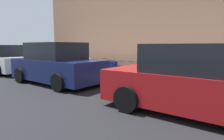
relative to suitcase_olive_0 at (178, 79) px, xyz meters
The scene contains 15 objects.
ground_plane 4.31m from the suitcase_olive_0, ahead, with size 40.00×40.00×0.00m, color black.
sidewalk_curb 4.69m from the suitcase_olive_0, 24.42° to the right, with size 18.00×5.00×0.14m, color #ADA89E.
suitcase_olive_0 is the anchor object (origin of this frame).
suitcase_maroon_1 0.52m from the suitcase_olive_0, 11.23° to the right, with size 0.42×0.22×0.57m.
suitcase_red_2 1.04m from the suitcase_olive_0, ahead, with size 0.42×0.25×0.68m.
suitcase_teal_3 1.55m from the suitcase_olive_0, ahead, with size 0.42×0.25×0.63m.
suitcase_silver_4 2.05m from the suitcase_olive_0, ahead, with size 0.39×0.26×0.80m.
suitcase_black_5 2.55m from the suitcase_olive_0, ahead, with size 0.42×0.24×0.80m.
suitcase_navy_6 3.09m from the suitcase_olive_0, ahead, with size 0.46×0.22×0.80m.
suitcase_olive_7 3.64m from the suitcase_olive_0, ahead, with size 0.44×0.22×0.85m.
fire_hydrant 4.66m from the suitcase_olive_0, ahead, with size 0.39×0.21×0.84m.
bollard_post 5.22m from the suitcase_olive_0, ahead, with size 0.12×0.12×0.93m, color brown.
parked_car_red_0 2.35m from the suitcase_olive_0, 120.77° to the left, with size 4.48×2.24×1.64m.
parked_car_navy_1 4.92m from the suitcase_olive_0, 24.05° to the left, with size 4.35×2.21×1.72m.
parked_car_white_2 9.79m from the suitcase_olive_0, 11.79° to the left, with size 4.31×2.13×1.63m.
Camera 1 is at (-6.70, 6.00, 1.59)m, focal length 30.21 mm.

